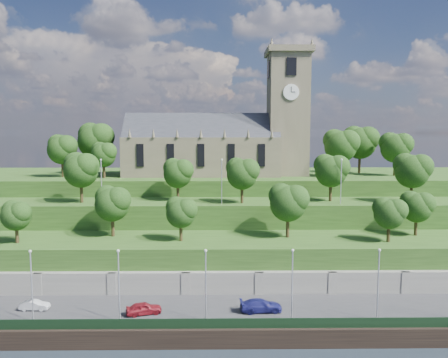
{
  "coord_description": "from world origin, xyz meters",
  "views": [
    {
      "loc": [
        -0.49,
        -46.29,
        23.84
      ],
      "look_at": [
        0.44,
        30.0,
        15.81
      ],
      "focal_mm": 35.0,
      "sensor_mm": 36.0,
      "label": 1
    }
  ],
  "objects_px": {
    "church": "(225,139)",
    "car_right": "(261,305)",
    "car_left": "(144,308)",
    "car_middle": "(35,305)"
  },
  "relations": [
    {
      "from": "car_middle",
      "to": "car_right",
      "type": "height_order",
      "value": "car_right"
    },
    {
      "from": "church",
      "to": "car_middle",
      "type": "distance_m",
      "value": 50.66
    },
    {
      "from": "church",
      "to": "car_right",
      "type": "bearing_deg",
      "value": -84.54
    },
    {
      "from": "church",
      "to": "car_left",
      "type": "distance_m",
      "value": 46.95
    },
    {
      "from": "car_middle",
      "to": "car_left",
      "type": "bearing_deg",
      "value": -95.02
    },
    {
      "from": "church",
      "to": "car_middle",
      "type": "relative_size",
      "value": 10.84
    },
    {
      "from": "church",
      "to": "car_right",
      "type": "xyz_separation_m",
      "value": [
        3.89,
        -40.66,
        -19.77
      ]
    },
    {
      "from": "car_left",
      "to": "car_right",
      "type": "xyz_separation_m",
      "value": [
        14.26,
        0.63,
        0.03
      ]
    },
    {
      "from": "car_left",
      "to": "car_right",
      "type": "height_order",
      "value": "car_right"
    },
    {
      "from": "church",
      "to": "car_left",
      "type": "xyz_separation_m",
      "value": [
        -10.38,
        -41.29,
        -19.8
      ]
    }
  ]
}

